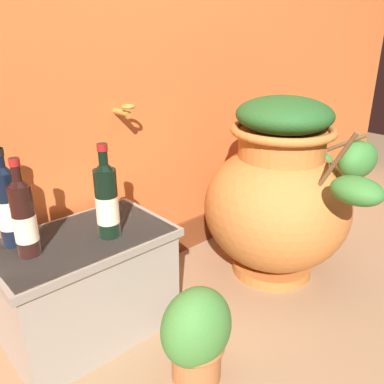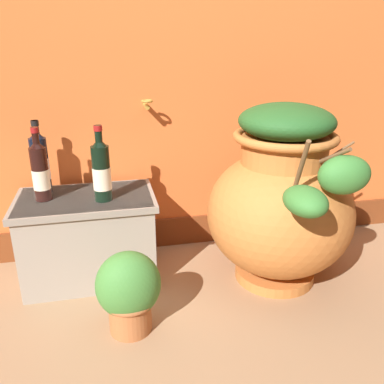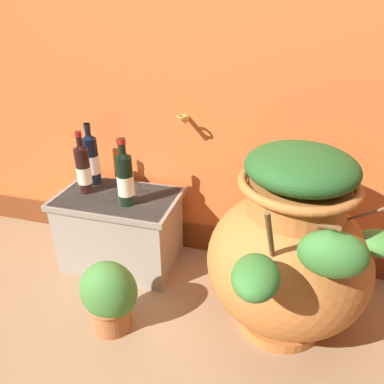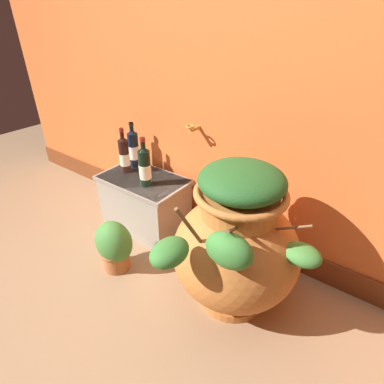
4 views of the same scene
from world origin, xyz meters
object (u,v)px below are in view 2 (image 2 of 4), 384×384
object	(u,v)px
wine_bottle_right	(40,171)
potted_shrub	(129,292)
terracotta_urn	(281,202)
wine_bottle_left	(101,170)
wine_bottle_middle	(40,162)

from	to	relation	value
wine_bottle_right	potted_shrub	distance (m)	0.67
terracotta_urn	potted_shrub	world-z (taller)	terracotta_urn
terracotta_urn	wine_bottle_right	distance (m)	1.09
wine_bottle_left	wine_bottle_middle	xyz separation A→B (m)	(-0.28, 0.17, 0.01)
potted_shrub	terracotta_urn	bearing A→B (deg)	17.51
terracotta_urn	wine_bottle_right	world-z (taller)	terracotta_urn
terracotta_urn	wine_bottle_middle	size ratio (longest dim) A/B	2.49
wine_bottle_middle	wine_bottle_left	bearing A→B (deg)	-31.11
terracotta_urn	potted_shrub	size ratio (longest dim) A/B	2.45
terracotta_urn	wine_bottle_left	distance (m)	0.82
wine_bottle_left	wine_bottle_right	world-z (taller)	wine_bottle_left
wine_bottle_left	wine_bottle_right	xyz separation A→B (m)	(-0.26, 0.06, -0.00)
terracotta_urn	wine_bottle_middle	bearing A→B (deg)	163.08
wine_bottle_left	wine_bottle_right	distance (m)	0.27
terracotta_urn	potted_shrub	bearing A→B (deg)	-162.49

